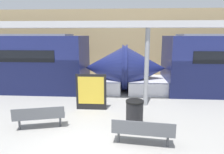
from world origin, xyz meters
TOP-DOWN VIEW (x-y plane):
  - station_wall at (0.00, 10.44)m, footprint 56.00×0.20m
  - bench_near at (1.43, 0.64)m, footprint 1.82×0.63m
  - bench_far at (-1.98, 1.48)m, footprint 1.74×0.85m
  - trash_bin at (1.25, 1.81)m, footprint 0.62×0.62m
  - poster_board at (-0.52, 3.40)m, footprint 1.29×0.07m
  - support_column_near at (1.85, 4.12)m, footprint 0.20×0.20m
  - canopy_beam at (1.85, 4.12)m, footprint 28.00×0.60m

SIDE VIEW (x-z plane):
  - bench_far at x=-1.98m, z-range 0.08..0.87m
  - bench_near at x=1.43m, z-range 0.08..0.87m
  - trash_bin at x=1.25m, z-range 0.00..0.97m
  - poster_board at x=-0.52m, z-range 0.01..1.56m
  - support_column_near at x=1.85m, z-range 0.00..3.45m
  - station_wall at x=0.00m, z-range 0.00..5.00m
  - canopy_beam at x=1.85m, z-range 3.45..3.73m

